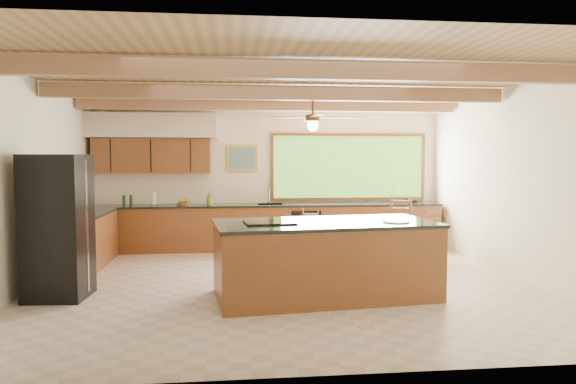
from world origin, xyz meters
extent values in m
plane|color=beige|center=(0.00, 0.00, 0.00)|extent=(7.20, 7.20, 0.00)
cube|color=silver|center=(0.00, 3.25, 1.50)|extent=(7.20, 0.04, 3.00)
cube|color=silver|center=(0.00, -3.25, 1.50)|extent=(7.20, 0.04, 3.00)
cube|color=silver|center=(-3.60, 0.00, 1.50)|extent=(0.04, 6.50, 3.00)
cube|color=silver|center=(3.60, 0.00, 1.50)|extent=(0.04, 6.50, 3.00)
cube|color=#A88354|center=(0.00, 0.00, 3.00)|extent=(7.20, 6.50, 0.04)
cube|color=#916348|center=(0.00, -1.60, 2.86)|extent=(7.10, 0.15, 0.22)
cube|color=#916348|center=(0.00, 0.50, 2.86)|extent=(7.10, 0.15, 0.22)
cube|color=#916348|center=(0.00, 2.30, 2.86)|extent=(7.10, 0.15, 0.22)
cube|color=brown|center=(-2.35, 3.06, 1.90)|extent=(2.30, 0.35, 0.70)
cube|color=beige|center=(-2.35, 2.99, 2.50)|extent=(2.60, 0.50, 0.48)
cylinder|color=#FFEABF|center=(-3.05, 2.99, 2.27)|extent=(0.10, 0.10, 0.01)
cylinder|color=#FFEABF|center=(-1.65, 2.99, 2.27)|extent=(0.10, 0.10, 0.01)
cube|color=#83BE44|center=(1.70, 3.22, 1.67)|extent=(3.20, 0.04, 1.30)
cube|color=gold|center=(-0.55, 3.22, 1.85)|extent=(0.64, 0.03, 0.54)
cube|color=#467F60|center=(-0.55, 3.20, 1.85)|extent=(0.54, 0.01, 0.44)
cube|color=brown|center=(0.00, 2.91, 0.44)|extent=(7.00, 0.65, 0.88)
cube|color=black|center=(0.00, 2.91, 0.90)|extent=(7.04, 0.69, 0.04)
cube|color=brown|center=(-3.26, 1.35, 0.44)|extent=(0.65, 2.35, 0.88)
cube|color=black|center=(-3.26, 1.35, 0.90)|extent=(0.69, 2.39, 0.04)
cube|color=black|center=(0.70, 2.58, 0.42)|extent=(0.60, 0.02, 0.78)
cube|color=silver|center=(0.00, 2.91, 0.91)|extent=(0.50, 0.38, 0.03)
cylinder|color=silver|center=(0.00, 3.11, 1.07)|extent=(0.03, 0.03, 0.30)
cylinder|color=silver|center=(0.00, 3.01, 1.20)|extent=(0.03, 0.20, 0.03)
cylinder|color=white|center=(-2.32, 2.94, 1.05)|extent=(0.10, 0.10, 0.26)
cylinder|color=#1F431B|center=(-2.91, 3.00, 1.02)|extent=(0.06, 0.06, 0.20)
cylinder|color=#1F431B|center=(-2.78, 3.06, 1.02)|extent=(0.06, 0.06, 0.20)
cube|color=black|center=(2.98, 2.91, 0.97)|extent=(0.21, 0.17, 0.09)
cube|color=brown|center=(0.47, -0.76, 0.48)|extent=(2.99, 1.63, 0.97)
cube|color=black|center=(0.47, -0.76, 0.99)|extent=(3.04, 1.68, 0.04)
cube|color=black|center=(-0.28, -0.85, 1.02)|extent=(0.69, 0.57, 0.02)
cylinder|color=white|center=(1.39, -0.93, 1.02)|extent=(0.35, 0.35, 0.02)
cube|color=black|center=(-3.05, -0.46, 0.95)|extent=(0.79, 0.77, 1.90)
cube|color=silver|center=(-2.68, -0.46, 0.95)|extent=(0.02, 0.05, 1.75)
cube|color=brown|center=(0.67, 1.60, 0.57)|extent=(0.44, 0.44, 0.04)
cylinder|color=brown|center=(0.53, 1.47, 0.28)|extent=(0.03, 0.03, 0.56)
cylinder|color=brown|center=(0.80, 1.47, 0.28)|extent=(0.03, 0.03, 0.56)
cylinder|color=brown|center=(0.53, 1.73, 0.28)|extent=(0.03, 0.03, 0.56)
cylinder|color=brown|center=(0.80, 1.73, 0.28)|extent=(0.03, 0.03, 0.56)
cube|color=brown|center=(2.29, 1.60, 0.72)|extent=(0.51, 0.51, 0.04)
cylinder|color=brown|center=(2.12, 1.43, 0.35)|extent=(0.04, 0.04, 0.69)
cylinder|color=brown|center=(2.46, 1.43, 0.35)|extent=(0.04, 0.04, 0.69)
cylinder|color=brown|center=(2.12, 1.77, 0.35)|extent=(0.04, 0.04, 0.69)
cylinder|color=brown|center=(2.46, 1.77, 0.35)|extent=(0.04, 0.04, 0.69)
cube|color=brown|center=(2.33, 1.60, 0.71)|extent=(0.56, 0.56, 0.04)
cylinder|color=brown|center=(2.17, 1.43, 0.34)|extent=(0.04, 0.04, 0.69)
cylinder|color=brown|center=(2.50, 1.43, 0.34)|extent=(0.04, 0.04, 0.69)
cylinder|color=brown|center=(2.17, 1.77, 0.34)|extent=(0.04, 0.04, 0.69)
cylinder|color=brown|center=(2.50, 1.77, 0.34)|extent=(0.04, 0.04, 0.69)
cube|color=brown|center=(2.86, 1.60, 0.57)|extent=(0.39, 0.39, 0.04)
cylinder|color=brown|center=(2.73, 1.47, 0.28)|extent=(0.03, 0.03, 0.56)
cylinder|color=brown|center=(3.00, 1.47, 0.28)|extent=(0.03, 0.03, 0.56)
cylinder|color=brown|center=(2.73, 1.73, 0.28)|extent=(0.03, 0.03, 0.56)
cylinder|color=brown|center=(3.00, 1.73, 0.28)|extent=(0.03, 0.03, 0.56)
camera|label=1|loc=(-0.75, -7.46, 1.86)|focal=32.00mm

